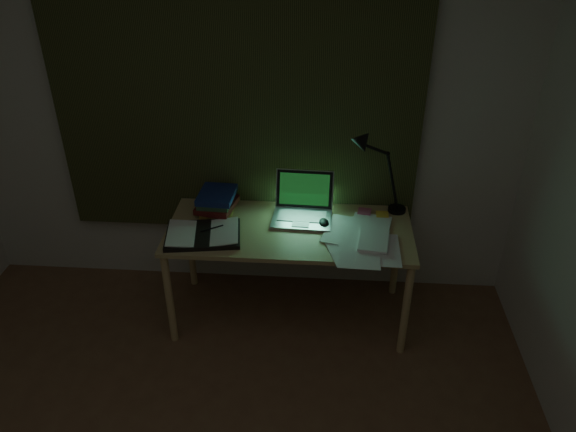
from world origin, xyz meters
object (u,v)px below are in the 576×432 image
Objects in this scene: laptop at (302,202)px; desk_lamp at (402,168)px; open_textbook at (203,234)px; desk at (289,273)px; loose_papers at (364,239)px; book_stack at (217,202)px.

desk_lamp reaches higher than laptop.
desk is at bearing 5.42° from open_textbook.
loose_papers is at bearing -25.76° from laptop.
book_stack reaches higher than desk.
open_textbook is 0.71× the size of desk_lamp.
desk is 3.41× the size of open_textbook.
desk_lamp is at bearing 58.20° from loose_papers.
book_stack is (-0.46, 0.17, 0.40)m from desk.
loose_papers is (0.92, 0.02, -0.01)m from open_textbook.
open_textbook is (-0.56, -0.22, -0.11)m from laptop.
open_textbook is at bearing -178.70° from loose_papers.
loose_papers is (0.43, -0.10, 0.34)m from desk.
open_textbook is at bearing -176.73° from desk_lamp.
book_stack is 1.14m from desk_lamp.
laptop is at bearing 12.83° from open_textbook.
book_stack is 0.43× the size of desk_lamp.
desk is at bearing 166.90° from loose_papers.
loose_papers is 0.66× the size of desk_lamp.
loose_papers is at bearing -13.10° from desk.
book_stack is (-0.52, 0.07, -0.06)m from laptop.
laptop is 1.58× the size of book_stack.
desk_lamp reaches higher than loose_papers.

